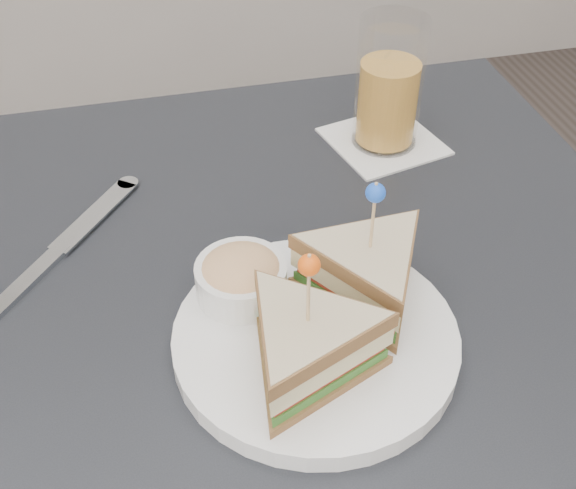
{
  "coord_description": "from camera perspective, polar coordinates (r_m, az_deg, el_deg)",
  "views": [
    {
      "loc": [
        -0.11,
        -0.47,
        1.24
      ],
      "look_at": [
        0.01,
        0.01,
        0.8
      ],
      "focal_mm": 45.0,
      "sensor_mm": 36.0,
      "label": 1
    }
  ],
  "objects": [
    {
      "name": "drink_set",
      "position": [
        0.86,
        7.94,
        11.9
      ],
      "size": [
        0.15,
        0.15,
        0.16
      ],
      "rotation": [
        0.0,
        0.0,
        0.23
      ],
      "color": "white",
      "rests_on": "table"
    },
    {
      "name": "table",
      "position": [
        0.74,
        -0.57,
        -7.96
      ],
      "size": [
        0.8,
        0.8,
        0.75
      ],
      "color": "black",
      "rests_on": "ground"
    },
    {
      "name": "plate_meal",
      "position": [
        0.62,
        2.81,
        -5.3
      ],
      "size": [
        0.29,
        0.28,
        0.15
      ],
      "rotation": [
        0.0,
        0.0,
        -0.12
      ],
      "color": "white",
      "rests_on": "table"
    },
    {
      "name": "cutlery_knife",
      "position": [
        0.77,
        -17.32,
        -0.1
      ],
      "size": [
        0.16,
        0.2,
        0.01
      ],
      "rotation": [
        0.0,
        0.0,
        -0.66
      ],
      "color": "#B4BABF",
      "rests_on": "table"
    }
  ]
}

